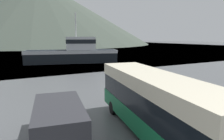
% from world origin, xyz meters
% --- Properties ---
extents(water_surface, '(240.00, 240.00, 0.00)m').
position_xyz_m(water_surface, '(0.00, 144.97, 0.00)').
color(water_surface, '#475B6B').
rests_on(water_surface, ground).
extents(hill_backdrop, '(167.67, 167.67, 48.20)m').
position_xyz_m(hill_backdrop, '(17.54, 163.50, 24.10)').
color(hill_backdrop, '#424C42').
rests_on(hill_backdrop, ground).
extents(tour_bus, '(4.31, 10.98, 3.40)m').
position_xyz_m(tour_bus, '(-0.03, 5.03, 1.90)').
color(tour_bus, '#146B3D').
rests_on(tour_bus, ground).
extents(delivery_van, '(3.18, 6.39, 2.37)m').
position_xyz_m(delivery_van, '(-4.88, 6.29, 1.26)').
color(delivery_van, '#2D2D33').
rests_on(delivery_van, ground).
extents(fishing_boat, '(19.38, 9.44, 10.34)m').
position_xyz_m(fishing_boat, '(5.64, 38.11, 2.04)').
color(fishing_boat, black).
rests_on(fishing_boat, water_surface).
extents(storage_bin, '(1.07, 1.41, 1.50)m').
position_xyz_m(storage_bin, '(4.29, 5.54, 0.76)').
color(storage_bin, '#287F3D').
rests_on(storage_bin, ground).
extents(small_boat, '(6.10, 4.69, 0.79)m').
position_xyz_m(small_boat, '(0.66, 47.51, 0.39)').
color(small_boat, maroon).
rests_on(small_boat, water_surface).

